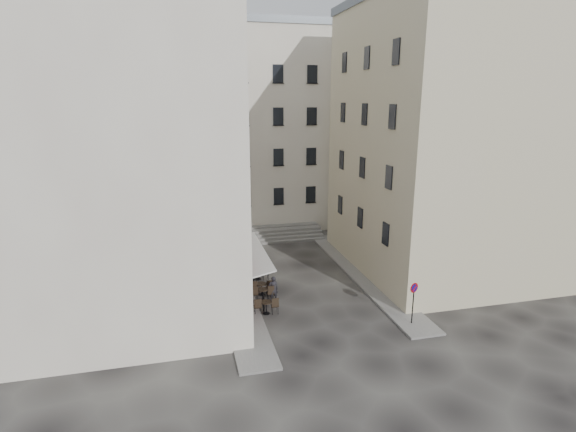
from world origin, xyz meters
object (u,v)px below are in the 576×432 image
object	(u,v)px
bistro_table_b	(262,293)
pedestrian	(273,289)
no_parking_sign	(414,295)
bistro_table_a	(266,306)

from	to	relation	value
bistro_table_b	pedestrian	distance (m)	0.72
no_parking_sign	bistro_table_b	size ratio (longest dim) A/B	1.79
pedestrian	bistro_table_b	bearing A→B (deg)	-7.01
bistro_table_b	no_parking_sign	bearing A→B (deg)	-33.78
no_parking_sign	bistro_table_a	bearing A→B (deg)	138.15
bistro_table_a	bistro_table_b	distance (m)	1.77
bistro_table_a	pedestrian	size ratio (longest dim) A/B	0.88
no_parking_sign	bistro_table_b	bearing A→B (deg)	127.29
bistro_table_b	pedestrian	world-z (taller)	pedestrian
bistro_table_a	bistro_table_b	world-z (taller)	bistro_table_a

